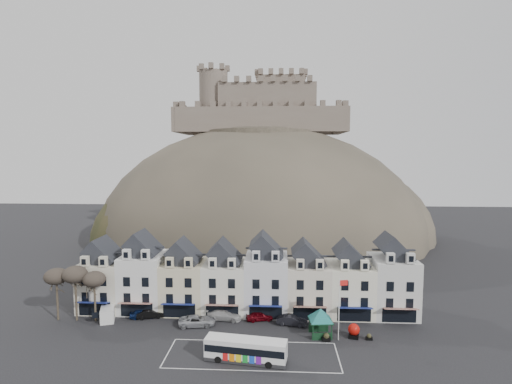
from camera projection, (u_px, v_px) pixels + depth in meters
ground at (236, 360)px, 50.32m from camera, size 300.00×300.00×0.00m
coach_bay_markings at (252, 355)px, 51.45m from camera, size 22.00×7.50×0.01m
townhouse_terrace at (247, 279)px, 65.66m from camera, size 54.40×9.35×11.80m
castle_hill at (264, 240)px, 118.76m from camera, size 100.00×76.00×68.00m
castle at (263, 106)px, 121.84m from camera, size 50.20×22.20×22.00m
tree_left_far at (56, 277)px, 61.65m from camera, size 3.61×3.61×8.24m
tree_left_mid at (75, 275)px, 61.45m from camera, size 3.78×3.78×8.64m
tree_left_near at (94, 280)px, 61.36m from camera, size 3.43×3.43×7.84m
bus at (246, 349)px, 49.79m from camera, size 10.49×3.84×2.89m
bus_shelter at (321, 315)px, 56.53m from camera, size 6.33×6.33×4.04m
red_buoy at (354, 331)px, 56.19m from camera, size 1.68×1.68×2.03m
flagpole at (340, 305)px, 55.15m from camera, size 1.25×0.35×8.81m
white_van at (108, 313)px, 62.48m from camera, size 3.40×5.00×2.10m
planter_west at (326, 337)px, 55.21m from camera, size 1.18×0.80×1.15m
planter_east at (369, 337)px, 55.54m from camera, size 0.92×0.63×0.90m
car_navy at (143, 313)px, 63.04m from camera, size 4.42×2.63×1.41m
car_black at (151, 314)px, 62.97m from camera, size 4.49×2.59×1.40m
car_silver at (197, 321)px, 60.12m from camera, size 5.76×3.38×1.53m
car_white at (224, 315)px, 62.33m from camera, size 5.73×3.00×1.59m
car_maroon at (259, 316)px, 62.04m from camera, size 4.46×2.58×1.43m
car_charcoal at (292, 320)px, 60.27m from camera, size 4.79×2.41×1.51m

